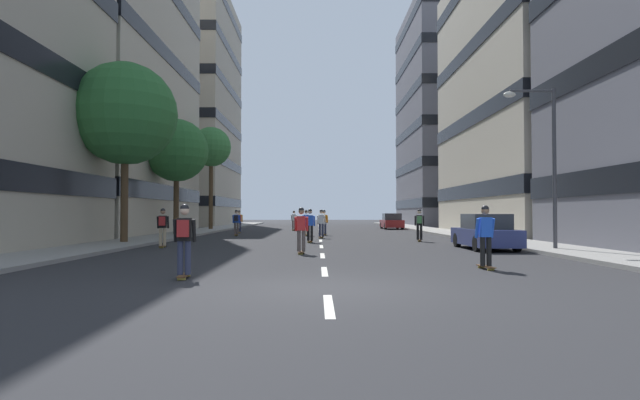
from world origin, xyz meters
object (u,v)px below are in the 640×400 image
skater_2 (184,236)px  skater_11 (239,220)px  parked_car_near (392,222)px  streetlamp_right (545,150)px  street_tree_mid (125,114)px  skater_10 (486,234)px  street_tree_near (177,151)px  street_tree_far (211,148)px  skater_7 (419,223)px  skater_9 (163,225)px  skater_4 (236,221)px  skater_6 (324,221)px  skater_0 (321,222)px  skater_1 (310,224)px  skater_3 (301,228)px  parked_car_mid (485,233)px  skater_5 (306,221)px  skater_8 (294,219)px

skater_2 → skater_11: size_ratio=1.00×
parked_car_near → streetlamp_right: size_ratio=0.68×
parked_car_near → street_tree_mid: size_ratio=0.49×
parked_car_near → skater_10: size_ratio=2.47×
parked_car_near → skater_2: skater_2 is taller
street_tree_near → street_tree_far: street_tree_far is taller
street_tree_near → skater_11: size_ratio=4.39×
skater_7 → skater_9: bearing=-158.9°
street_tree_mid → skater_4: street_tree_mid is taller
skater_10 → skater_7: bearing=86.1°
skater_7 → skater_10: size_ratio=1.00×
streetlamp_right → skater_6: bearing=120.5°
skater_4 → skater_11: same height
skater_0 → skater_1: 4.69m
skater_0 → skater_3: (-0.86, -12.09, 0.00)m
skater_7 → skater_11: size_ratio=1.00×
skater_3 → skater_7: 10.43m
skater_2 → skater_9: same height
street_tree_near → skater_1: (9.17, -7.57, -4.81)m
parked_car_mid → skater_9: skater_9 is taller
streetlamp_right → parked_car_mid: bearing=146.9°
skater_7 → street_tree_mid: bearing=-170.3°
parked_car_near → skater_5: size_ratio=2.47×
skater_11 → skater_10: bearing=-67.2°
skater_5 → street_tree_far: bearing=129.1°
parked_car_mid → skater_0: size_ratio=2.47×
parked_car_near → skater_6: (-6.76, -13.83, 0.29)m
skater_0 → street_tree_near: bearing=163.4°
street_tree_far → skater_7: 24.26m
streetlamp_right → skater_1: size_ratio=3.65×
streetlamp_right → skater_6: size_ratio=3.65×
street_tree_near → skater_7: size_ratio=4.39×
skater_2 → skater_8: (1.12, 32.70, -0.03)m
skater_1 → skater_5: same height
parked_car_near → street_tree_near: size_ratio=0.56×
skater_0 → skater_1: bearing=-97.7°
skater_6 → street_tree_near: bearing=-174.0°
street_tree_mid → skater_6: street_tree_mid is taller
skater_4 → skater_6: same height
parked_car_mid → skater_7: size_ratio=2.47×
street_tree_near → parked_car_mid: bearing=-36.8°
skater_0 → skater_10: (4.43, -17.39, 0.00)m
parked_car_mid → skater_5: (-7.99, 12.90, 0.32)m
skater_0 → skater_9: 11.20m
skater_0 → skater_1: (-0.63, -4.65, 0.00)m
skater_6 → skater_11: (-6.59, 4.32, 0.03)m
parked_car_near → street_tree_far: (-16.79, -3.70, 6.75)m
parked_car_near → skater_8: bearing=-154.3°
parked_car_mid → skater_1: skater_1 is taller
skater_3 → skater_7: (6.21, 8.38, 0.03)m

